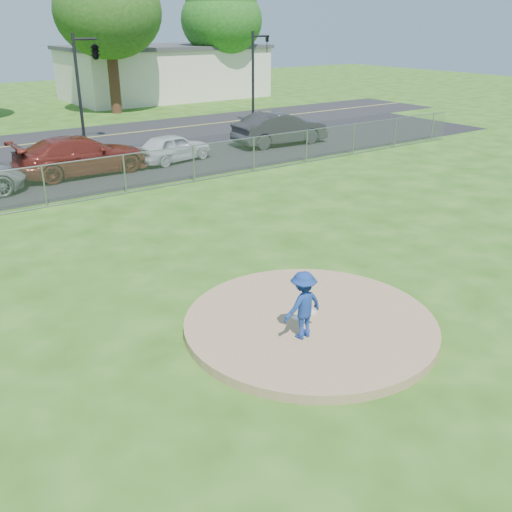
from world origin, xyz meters
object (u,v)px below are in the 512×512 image
Objects in this scene: pitcher at (303,305)px; tree_far_right at (221,9)px; commercial_building at (164,72)px; parked_car_charcoal at (280,128)px; parked_car_pearl at (173,148)px; traffic_signal_right at (256,70)px; parked_car_darkred at (81,155)px; traffic_signal_center at (93,53)px.

tree_far_right is at bearing -123.32° from pitcher.
commercial_building is at bearing 143.13° from tree_far_right.
tree_far_right reaches higher than parked_car_charcoal.
parked_car_pearl is (-14.97, -19.23, -6.40)m from tree_far_right.
tree_far_right is 14.69m from traffic_signal_right.
parked_car_darkred is (-19.29, -19.11, -6.23)m from tree_far_right.
traffic_signal_right is 1.46× the size of parked_car_pearl.
parked_car_pearl is at bearing -127.91° from tree_far_right.
traffic_signal_right is at bearing -67.68° from parked_car_pearl.
parked_car_pearl is at bearing -112.29° from pitcher.
parked_car_charcoal is (10.89, 0.19, 0.03)m from parked_car_darkred.
traffic_signal_right reaches higher than commercial_building.
pitcher is at bearing -120.16° from tree_far_right.
commercial_building reaches higher than parked_car_charcoal.
tree_far_right is 20.78m from traffic_signal_center.
parked_car_charcoal is (7.63, -5.92, -3.75)m from traffic_signal_center.
commercial_building is 7.00m from tree_far_right.
parked_car_charcoal is at bearing -129.58° from pitcher.
traffic_signal_center is 3.95× the size of pitcher.
commercial_building is 2.91× the size of parked_car_darkred.
commercial_building is 24.83m from parked_car_pearl.
traffic_signal_center is at bearing -104.66° from pitcher.
tree_far_right is at bearing -20.45° from parked_car_charcoal.
commercial_building is 1.53× the size of tree_far_right.
pitcher is at bearing -101.50° from traffic_signal_center.
parked_car_charcoal is at bearing -99.05° from parked_car_pearl.
commercial_building is 20.17m from traffic_signal_center.
pitcher is (-14.83, -22.44, -2.45)m from traffic_signal_right.
parked_car_darkred is (-13.53, -6.11, -2.54)m from traffic_signal_right.
parked_car_charcoal reaches higher than parked_car_darkred.
traffic_signal_center is (-16.03, -13.00, -2.45)m from tree_far_right.
tree_far_right is 41.45m from pitcher.
traffic_signal_right is at bearing -113.91° from tree_far_right.
tree_far_right is 2.09× the size of parked_car_charcoal.
parked_car_pearl is (1.06, -6.23, -3.95)m from traffic_signal_center.
traffic_signal_right reaches higher than parked_car_darkred.
parked_car_charcoal is (-2.64, -5.92, -2.51)m from traffic_signal_right.
tree_far_right reaches higher than traffic_signal_right.
parked_car_pearl is (5.63, 16.22, -0.25)m from pitcher.
parked_car_pearl is 0.74× the size of parked_car_charcoal.
traffic_signal_right is (-1.76, -16.00, 1.20)m from commercial_building.
parked_car_darkred is at bearing -118.11° from traffic_signal_center.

